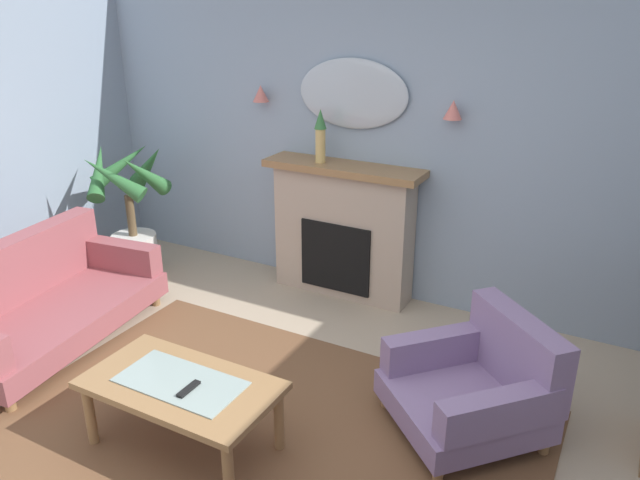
# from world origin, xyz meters

# --- Properties ---
(floor) EXTENTS (6.90, 5.81, 0.10)m
(floor) POSITION_xyz_m (0.00, 0.00, -0.05)
(floor) COLOR tan
(floor) RESTS_ON ground
(wall_back) EXTENTS (6.90, 0.10, 2.77)m
(wall_back) POSITION_xyz_m (0.00, 2.46, 1.38)
(wall_back) COLOR #8C9EB2
(wall_back) RESTS_ON ground
(patterned_rug) EXTENTS (3.20, 2.40, 0.01)m
(patterned_rug) POSITION_xyz_m (0.00, 0.20, 0.01)
(patterned_rug) COLOR brown
(patterned_rug) RESTS_ON ground
(fireplace) EXTENTS (1.36, 0.36, 1.16)m
(fireplace) POSITION_xyz_m (-0.43, 2.23, 0.57)
(fireplace) COLOR tan
(fireplace) RESTS_ON ground
(mantel_vase_left) EXTENTS (0.10, 0.10, 0.44)m
(mantel_vase_left) POSITION_xyz_m (-0.63, 2.21, 1.40)
(mantel_vase_left) COLOR tan
(mantel_vase_left) RESTS_ON fireplace
(wall_mirror) EXTENTS (0.96, 0.06, 0.56)m
(wall_mirror) POSITION_xyz_m (-0.43, 2.38, 1.71)
(wall_mirror) COLOR #B2BCC6
(wall_sconce_left) EXTENTS (0.14, 0.14, 0.14)m
(wall_sconce_left) POSITION_xyz_m (-1.28, 2.33, 1.66)
(wall_sconce_left) COLOR #D17066
(wall_sconce_right) EXTENTS (0.14, 0.14, 0.14)m
(wall_sconce_right) POSITION_xyz_m (0.42, 2.33, 1.66)
(wall_sconce_right) COLOR #D17066
(coffee_table) EXTENTS (1.10, 0.60, 0.45)m
(coffee_table) POSITION_xyz_m (-0.33, 0.01, 0.38)
(coffee_table) COLOR olive
(coffee_table) RESTS_ON ground
(tv_remote) EXTENTS (0.04, 0.16, 0.02)m
(tv_remote) POSITION_xyz_m (-0.23, -0.03, 0.45)
(tv_remote) COLOR black
(tv_remote) RESTS_ON coffee_table
(floral_couch) EXTENTS (1.06, 1.80, 0.76)m
(floral_couch) POSITION_xyz_m (-2.06, 0.44, 0.32)
(floral_couch) COLOR #934C51
(floral_couch) RESTS_ON ground
(armchair_in_corner) EXTENTS (1.14, 1.15, 0.71)m
(armchair_in_corner) POSITION_xyz_m (1.09, 0.98, 0.31)
(armchair_in_corner) COLOR gray
(armchair_in_corner) RESTS_ON ground
(potted_plant_corner_palm) EXTENTS (0.80, 0.82, 1.24)m
(potted_plant_corner_palm) POSITION_xyz_m (-2.35, 1.71, 0.61)
(potted_plant_corner_palm) COLOR silver
(potted_plant_corner_palm) RESTS_ON ground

